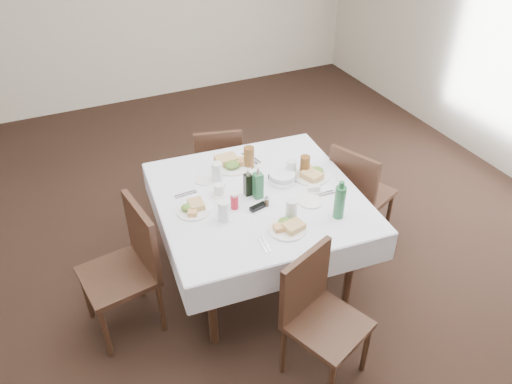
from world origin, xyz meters
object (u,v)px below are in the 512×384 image
at_px(water_n, 217,172).
at_px(ketchup_bottle, 234,201).
at_px(chair_south, 317,309).
at_px(water_w, 224,211).
at_px(coffee_mug, 219,190).
at_px(bread_basket, 282,177).
at_px(oil_cruet_dark, 248,184).
at_px(green_bottle, 340,202).
at_px(chair_west, 130,262).
at_px(chair_east, 357,190).
at_px(water_s, 291,209).
at_px(water_e, 291,168).
at_px(chair_north, 218,164).
at_px(dining_table, 258,204).
at_px(oil_cruet_green, 258,185).

relative_size(water_n, ketchup_bottle, 1.24).
xyz_separation_m(chair_south, water_w, (-0.29, 0.73, 0.33)).
bearing_deg(chair_south, coffee_mug, 102.50).
bearing_deg(water_n, water_w, -105.65).
xyz_separation_m(bread_basket, coffee_mug, (-0.47, 0.04, 0.00)).
bearing_deg(oil_cruet_dark, green_bottle, -47.25).
height_order(bread_basket, oil_cruet_dark, oil_cruet_dark).
bearing_deg(chair_west, water_n, 24.09).
height_order(chair_east, ketchup_bottle, chair_east).
xyz_separation_m(water_s, water_w, (-0.40, 0.17, -0.00)).
distance_m(chair_east, ketchup_bottle, 1.15).
relative_size(chair_south, water_e, 6.70).
height_order(water_s, water_w, water_s).
xyz_separation_m(chair_south, ketchup_bottle, (-0.19, 0.81, 0.31)).
bearing_deg(water_e, bread_basket, -160.66).
height_order(oil_cruet_dark, ketchup_bottle, oil_cruet_dark).
xyz_separation_m(chair_south, water_s, (0.11, 0.56, 0.33)).
bearing_deg(chair_west, bread_basket, 6.34).
relative_size(chair_north, water_s, 5.82).
xyz_separation_m(chair_west, oil_cruet_dark, (0.89, 0.08, 0.31)).
xyz_separation_m(chair_east, bread_basket, (-0.66, 0.04, 0.28)).
distance_m(coffee_mug, green_bottle, 0.84).
height_order(dining_table, chair_south, chair_south).
distance_m(chair_west, coffee_mug, 0.77).
bearing_deg(chair_west, coffee_mug, 13.38).
relative_size(oil_cruet_dark, ketchup_bottle, 1.81).
bearing_deg(dining_table, water_s, -75.19).
xyz_separation_m(oil_cruet_green, ketchup_bottle, (-0.19, -0.05, -0.05)).
bearing_deg(dining_table, chair_north, 87.37).
bearing_deg(chair_south, chair_east, 45.48).
xyz_separation_m(dining_table, oil_cruet_dark, (-0.06, 0.03, 0.17)).
distance_m(chair_north, water_s, 1.30).
height_order(bread_basket, coffee_mug, coffee_mug).
bearing_deg(chair_east, oil_cruet_dark, -179.44).
relative_size(chair_west, ketchup_bottle, 8.15).
bearing_deg(bread_basket, chair_north, 102.59).
relative_size(water_e, bread_basket, 0.63).
relative_size(water_e, green_bottle, 0.48).
relative_size(chair_north, water_e, 6.37).
distance_m(chair_west, oil_cruet_green, 0.99).
relative_size(chair_north, bread_basket, 4.04).
bearing_deg(water_s, ketchup_bottle, 138.92).
bearing_deg(oil_cruet_dark, chair_east, 0.56).
height_order(dining_table, water_e, water_e).
xyz_separation_m(water_s, oil_cruet_green, (-0.10, 0.30, 0.03)).
height_order(chair_north, water_n, water_n).
height_order(water_s, oil_cruet_dark, oil_cruet_dark).
bearing_deg(coffee_mug, chair_east, -3.76).
relative_size(water_e, coffee_mug, 1.11).
height_order(chair_south, chair_west, chair_west).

